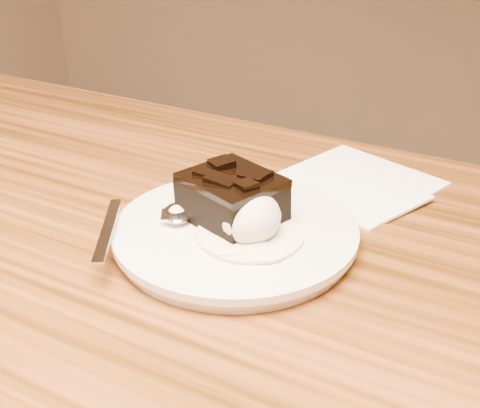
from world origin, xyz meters
The scene contains 9 objects.
plate centered at (0.12, 0.08, 0.76)m, with size 0.25×0.25×0.02m, color silver.
brownie centered at (0.11, 0.09, 0.79)m, with size 0.09×0.08×0.04m, color black.
ice_cream_scoop centered at (0.14, 0.07, 0.79)m, with size 0.06×0.06×0.05m, color beige.
melt_puddle centered at (0.14, 0.07, 0.77)m, with size 0.11×0.11×0.00m, color silver.
spoon centered at (0.06, 0.06, 0.78)m, with size 0.03×0.18×0.01m, color silver, non-canonical shape.
napkin centered at (0.17, 0.27, 0.75)m, with size 0.16×0.16×0.01m, color white.
crumb_a centered at (0.16, 0.07, 0.77)m, with size 0.01×0.01×0.00m, color black.
crumb_b centered at (0.10, 0.07, 0.77)m, with size 0.01×0.01×0.00m, color black.
crumb_c centered at (0.12, 0.09, 0.77)m, with size 0.01×0.00×0.00m, color black.
Camera 1 is at (0.38, -0.39, 1.08)m, focal length 46.07 mm.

